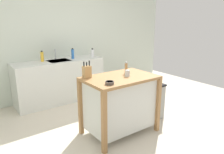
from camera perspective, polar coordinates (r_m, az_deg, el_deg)
ground_plane at (r=3.58m, az=1.59°, el=-13.72°), size 6.89×6.89×0.00m
wall_back at (r=4.96m, az=-13.50°, el=9.92°), size 5.89×0.10×2.60m
kitchen_island at (r=3.31m, az=2.06°, el=-6.58°), size 1.07×0.70×0.90m
knife_block at (r=3.13m, az=-6.66°, el=1.45°), size 0.11×0.09×0.24m
bowl_stoneware_deep at (r=2.81m, az=-0.64°, el=-1.52°), size 0.12×0.12×0.04m
drinking_cup at (r=3.20m, az=4.09°, el=1.03°), size 0.07×0.07×0.09m
pepper_grinder at (r=3.35m, az=3.76°, el=2.43°), size 0.04×0.04×0.19m
trash_bin at (r=3.90m, az=10.71°, el=-6.32°), size 0.36×0.28×0.63m
sink_counter at (r=4.72m, az=-13.63°, el=-0.97°), size 1.84×0.60×0.89m
sink_faucet at (r=4.73m, az=-14.72°, el=5.84°), size 0.02×0.02×0.22m
bottle_dish_soap at (r=4.57m, az=-17.97°, el=5.17°), size 0.06×0.06×0.22m
bottle_spray_cleaner at (r=4.71m, az=-10.34°, el=6.03°), size 0.06×0.06×0.23m
bottle_hand_soap at (r=4.88m, az=-5.19°, el=6.34°), size 0.07×0.07×0.19m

